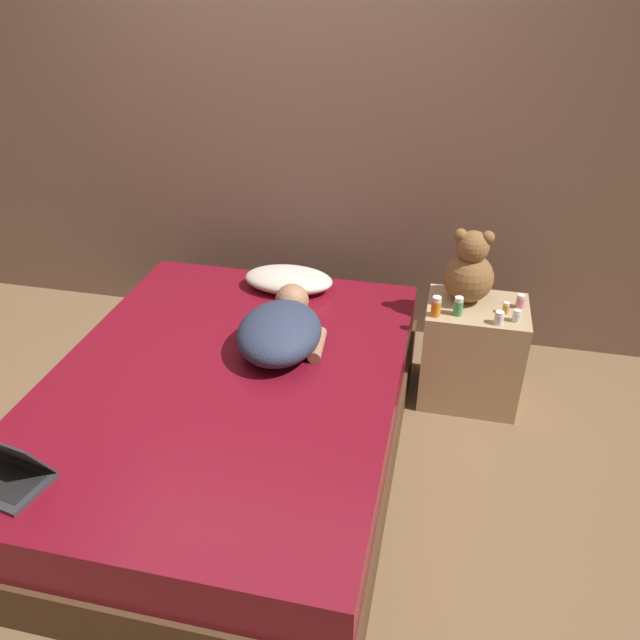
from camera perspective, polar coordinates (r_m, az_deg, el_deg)
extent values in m
plane|color=brown|center=(3.08, -8.14, -11.80)|extent=(12.00, 12.00, 0.00)
cube|color=#846656|center=(3.60, -2.37, 18.53)|extent=(8.00, 0.06, 2.60)
cube|color=#4C331E|center=(3.01, -8.30, -10.20)|extent=(1.56, 2.06, 0.23)
cube|color=maroon|center=(2.86, -8.65, -6.77)|extent=(1.53, 2.02, 0.23)
cube|color=tan|center=(3.32, 13.69, -2.92)|extent=(0.50, 0.39, 0.55)
ellipsoid|color=beige|center=(3.42, -2.89, 3.71)|extent=(0.49, 0.29, 0.11)
ellipsoid|color=#2D3851|center=(2.87, -3.74, -1.13)|extent=(0.43, 0.54, 0.20)
sphere|color=#A87556|center=(3.15, -2.58, 1.79)|extent=(0.17, 0.17, 0.17)
cylinder|color=#A87556|center=(2.90, -0.23, -2.30)|extent=(0.08, 0.23, 0.06)
cube|color=#333338|center=(2.52, -26.72, -13.15)|extent=(0.31, 0.25, 0.02)
cube|color=black|center=(2.51, -26.78, -12.99)|extent=(0.25, 0.18, 0.00)
cube|color=#333338|center=(2.48, -26.37, -10.74)|extent=(0.29, 0.15, 0.18)
cube|color=black|center=(2.48, -26.37, -10.74)|extent=(0.26, 0.13, 0.16)
sphere|color=brown|center=(3.16, 13.42, 3.78)|extent=(0.25, 0.25, 0.25)
sphere|color=brown|center=(3.09, 13.79, 6.50)|extent=(0.16, 0.16, 0.16)
sphere|color=brown|center=(3.07, 12.73, 7.59)|extent=(0.06, 0.06, 0.06)
sphere|color=brown|center=(3.07, 15.11, 7.30)|extent=(0.06, 0.06, 0.06)
cylinder|color=orange|center=(3.03, 10.56, 1.05)|extent=(0.05, 0.05, 0.08)
cylinder|color=white|center=(3.01, 10.65, 1.89)|extent=(0.04, 0.04, 0.02)
cylinder|color=silver|center=(3.09, 17.52, 0.28)|extent=(0.04, 0.04, 0.05)
cylinder|color=white|center=(3.07, 17.61, 0.77)|extent=(0.04, 0.04, 0.01)
cylinder|color=#3D8E4C|center=(3.06, 12.51, 1.09)|extent=(0.04, 0.04, 0.07)
cylinder|color=white|center=(3.04, 12.61, 1.86)|extent=(0.04, 0.04, 0.02)
cylinder|color=white|center=(3.04, 16.04, 0.08)|extent=(0.05, 0.05, 0.05)
cylinder|color=white|center=(3.02, 16.13, 0.60)|extent=(0.04, 0.04, 0.01)
cylinder|color=gold|center=(3.14, 16.61, 0.98)|extent=(0.03, 0.03, 0.05)
cylinder|color=white|center=(3.13, 16.69, 1.44)|extent=(0.03, 0.03, 0.01)
cylinder|color=pink|center=(3.21, 17.83, 1.53)|extent=(0.04, 0.04, 0.05)
cylinder|color=white|center=(3.19, 17.93, 2.08)|extent=(0.04, 0.04, 0.02)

